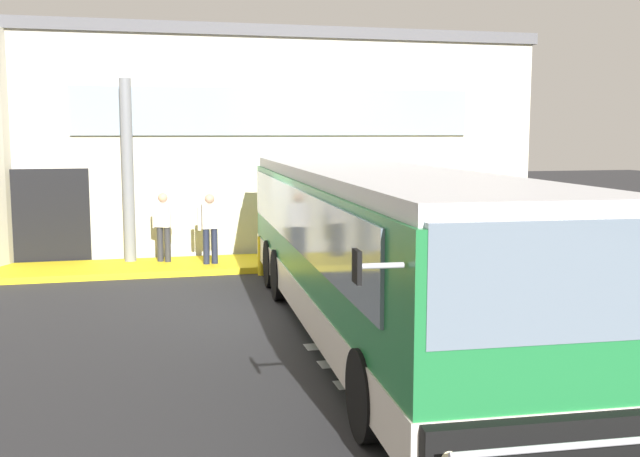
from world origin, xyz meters
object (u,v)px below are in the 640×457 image
at_px(passenger_by_doorway, 210,225).
at_px(safety_bollard_yellow, 261,256).
at_px(bus_main_foreground, 376,253).
at_px(passenger_near_column, 164,222).
at_px(entry_support_column, 128,171).

distance_m(passenger_by_doorway, safety_bollard_yellow, 1.57).
distance_m(bus_main_foreground, safety_bollard_yellow, 5.65).
bearing_deg(passenger_near_column, entry_support_column, 163.63).
relative_size(entry_support_column, bus_main_foreground, 0.35).
distance_m(entry_support_column, safety_bollard_yellow, 3.94).
height_order(passenger_near_column, safety_bollard_yellow, passenger_near_column).
distance_m(passenger_near_column, passenger_by_doorway, 1.21).
relative_size(bus_main_foreground, passenger_near_column, 7.48).
distance_m(entry_support_column, passenger_near_column, 1.50).
bearing_deg(safety_bollard_yellow, passenger_by_doorway, 138.36).
xyz_separation_m(entry_support_column, passenger_by_doorway, (1.87, -0.84, -1.28)).
bearing_deg(bus_main_foreground, safety_bollard_yellow, 100.04).
height_order(entry_support_column, bus_main_foreground, entry_support_column).
bearing_deg(safety_bollard_yellow, bus_main_foreground, -79.96).
bearing_deg(passenger_by_doorway, entry_support_column, 155.72).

